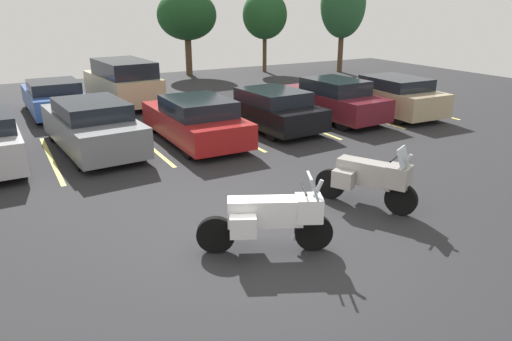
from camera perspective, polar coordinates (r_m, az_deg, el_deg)
ground at (r=8.73m, az=2.21°, el=-8.97°), size 44.00×44.00×0.10m
motorcycle_touring at (r=8.17m, az=1.69°, el=-5.52°), size 2.18×1.28×1.40m
motorcycle_second at (r=10.19m, az=13.41°, el=-0.81°), size 1.28×2.05×1.42m
parking_stripes at (r=14.56m, az=-17.97°, el=2.17°), size 24.98×4.74×0.01m
car_grey at (r=14.64m, az=-19.03°, el=5.09°), size 2.21×4.92×1.47m
car_red at (r=14.86m, az=-7.30°, el=6.03°), size 1.89×4.73×1.40m
car_black at (r=16.48m, az=1.32°, el=7.47°), size 2.19×4.86×1.35m
car_maroon at (r=17.84m, az=9.08°, el=8.39°), size 2.01×4.60×1.49m
car_tan at (r=19.22m, az=15.59°, el=8.68°), size 2.03×4.74×1.45m
car_far_blue at (r=19.99m, az=-23.03°, el=8.06°), size 1.95×4.50×1.33m
car_far_champagne at (r=20.79m, az=-15.64°, el=10.11°), size 2.30×4.71×1.88m
tree_far_left at (r=30.31m, az=10.38°, el=18.96°), size 2.67×2.67×5.92m
tree_rear at (r=28.91m, az=-8.28°, el=17.89°), size 3.40×3.40×4.78m
tree_center_right at (r=29.94m, az=1.06°, el=18.10°), size 2.66×2.66×4.78m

